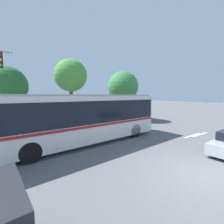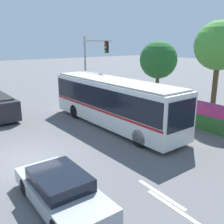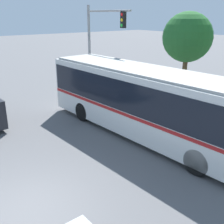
# 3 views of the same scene
# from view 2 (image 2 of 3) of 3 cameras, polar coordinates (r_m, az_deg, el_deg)

# --- Properties ---
(ground_plane) EXTENTS (140.00, 140.00, 0.00)m
(ground_plane) POSITION_cam_2_polar(r_m,az_deg,el_deg) (13.41, -18.10, -10.05)
(ground_plane) COLOR #5B5B5E
(city_bus) EXTENTS (11.32, 3.08, 3.16)m
(city_bus) POSITION_cam_2_polar(r_m,az_deg,el_deg) (17.22, 0.28, 2.71)
(city_bus) COLOR silver
(city_bus) RESTS_ON ground
(sedan_foreground) EXTENTS (4.61, 1.98, 1.19)m
(sedan_foreground) POSITION_cam_2_polar(r_m,az_deg,el_deg) (9.56, -11.22, -16.57)
(sedan_foreground) COLOR #9EA3A8
(sedan_foreground) RESTS_ON ground
(traffic_light_pole) EXTENTS (4.34, 0.24, 6.02)m
(traffic_light_pole) POSITION_cam_2_polar(r_m,az_deg,el_deg) (23.50, -4.65, 11.32)
(traffic_light_pole) COLOR gray
(traffic_light_pole) RESTS_ON ground
(street_tree_left) EXTENTS (3.43, 3.43, 5.65)m
(street_tree_left) POSITION_cam_2_polar(r_m,az_deg,el_deg) (24.44, 10.25, 11.28)
(street_tree_left) COLOR brown
(street_tree_left) RESTS_ON ground
(street_tree_centre) EXTENTS (3.57, 3.57, 7.08)m
(street_tree_centre) POSITION_cam_2_polar(r_m,az_deg,el_deg) (20.75, 22.66, 13.34)
(street_tree_centre) COLOR brown
(street_tree_centre) RESTS_ON ground
(lane_stripe_near) EXTENTS (2.40, 0.16, 0.01)m
(lane_stripe_near) POSITION_cam_2_polar(r_m,az_deg,el_deg) (10.39, 10.72, -17.46)
(lane_stripe_near) COLOR silver
(lane_stripe_near) RESTS_ON ground
(lane_stripe_mid) EXTENTS (2.40, 0.16, 0.01)m
(lane_stripe_mid) POSITION_cam_2_polar(r_m,az_deg,el_deg) (9.82, 13.26, -19.78)
(lane_stripe_mid) COLOR silver
(lane_stripe_mid) RESTS_ON ground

